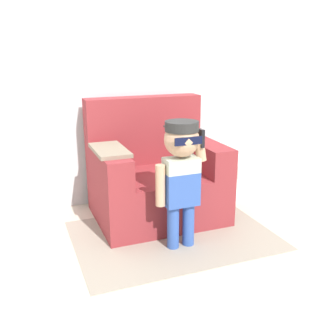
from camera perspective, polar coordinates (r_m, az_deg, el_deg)
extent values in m
plane|color=beige|center=(3.44, -3.12, -7.97)|extent=(10.00, 10.00, 0.00)
cube|color=silver|center=(3.75, -6.80, 14.61)|extent=(10.00, 0.05, 2.60)
cube|color=maroon|center=(3.49, -1.58, -3.86)|extent=(1.07, 0.88, 0.42)
cube|color=maroon|center=(3.66, -3.54, 5.53)|extent=(1.07, 0.19, 0.61)
cube|color=maroon|center=(3.18, -8.37, 0.17)|extent=(0.21, 0.69, 0.25)
cube|color=maroon|center=(3.47, 5.65, 1.71)|extent=(0.21, 0.69, 0.25)
cube|color=gray|center=(3.14, -8.48, 2.60)|extent=(0.25, 0.49, 0.03)
cylinder|color=#3356AD|center=(2.97, 0.74, -8.54)|extent=(0.09, 0.09, 0.34)
cylinder|color=#3356AD|center=(3.01, 2.97, -8.15)|extent=(0.09, 0.09, 0.34)
cube|color=#3356AD|center=(2.87, 1.92, -3.00)|extent=(0.25, 0.14, 0.25)
cube|color=#B7C6B2|center=(2.82, 1.95, 0.44)|extent=(0.25, 0.14, 0.11)
sphere|color=tan|center=(2.77, 1.99, 4.18)|extent=(0.25, 0.25, 0.25)
cylinder|color=#2D2D2D|center=(2.75, 2.01, 6.09)|extent=(0.24, 0.24, 0.07)
cube|color=#2D2D2D|center=(2.86, 1.09, 6.00)|extent=(0.14, 0.11, 0.01)
cube|color=#0F1433|center=(2.66, 3.00, 3.92)|extent=(0.20, 0.01, 0.06)
cylinder|color=tan|center=(2.80, -1.11, -2.56)|extent=(0.07, 0.07, 0.31)
cylinder|color=tan|center=(2.85, 4.68, 2.74)|extent=(0.10, 0.07, 0.18)
cube|color=black|center=(2.81, 4.84, 4.33)|extent=(0.02, 0.07, 0.13)
cylinder|color=white|center=(4.01, 9.42, -4.25)|extent=(0.28, 0.28, 0.02)
cylinder|color=white|center=(3.95, 9.54, -1.79)|extent=(0.08, 0.08, 0.38)
cylinder|color=white|center=(3.89, 9.69, 1.00)|extent=(0.42, 0.42, 0.02)
cube|color=#9E9384|center=(3.22, 0.74, -9.69)|extent=(1.56, 1.14, 0.01)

